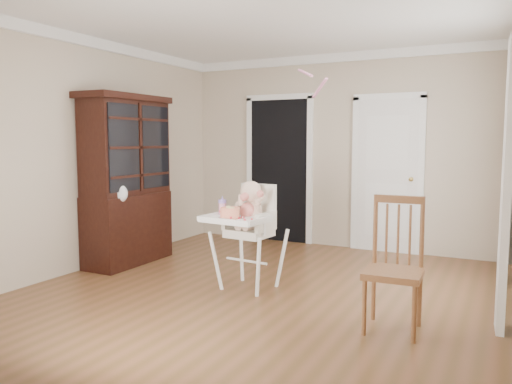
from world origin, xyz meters
The scene contains 15 objects.
floor centered at (0.00, 0.00, 0.00)m, with size 5.00×5.00×0.00m, color brown.
ceiling centered at (0.00, 0.00, 2.70)m, with size 5.00×5.00×0.00m, color white.
wall_back centered at (0.00, 2.50, 1.35)m, with size 4.50×4.50×0.00m, color #C2B197.
wall_left centered at (-2.25, 0.00, 1.35)m, with size 5.00×5.00×0.00m, color #C2B197.
crown_molding centered at (0.00, 0.00, 2.64)m, with size 4.50×5.00×0.12m, color white, non-canonical shape.
doorway centered at (-0.90, 2.48, 1.11)m, with size 1.06×0.05×2.22m.
closet_door centered at (0.70, 2.48, 1.02)m, with size 0.96×0.09×2.13m.
window_right centered at (2.18, 0.80, 1.29)m, with size 0.13×1.84×2.30m.
high_chair centered at (-0.16, 0.13, 0.67)m, with size 0.68×0.82×1.09m.
baby centered at (-0.16, 0.15, 0.84)m, with size 0.32×0.26×0.51m.
cake centered at (-0.23, -0.14, 0.81)m, with size 0.24×0.24×0.11m.
sippy_cup centered at (-0.42, 0.03, 0.84)m, with size 0.08×0.08×0.20m.
china_cabinet centered at (-1.99, 0.39, 1.03)m, with size 0.54×1.22×2.05m.
dining_chair centered at (1.39, -0.33, 0.50)m, with size 0.46×0.46×1.06m.
streamer centered at (0.04, 1.11, 2.27)m, with size 0.03×0.50×0.02m, color pink, non-canonical shape.
Camera 1 is at (2.17, -4.28, 1.52)m, focal length 35.00 mm.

